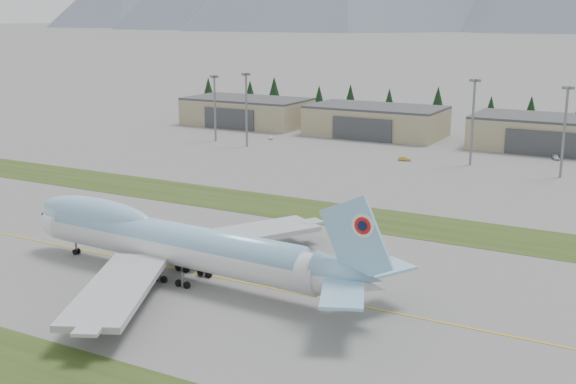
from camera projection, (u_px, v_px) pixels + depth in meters
The scene contains 12 objects.
ground at pixel (139, 261), 127.84m from camera, with size 7000.00×7000.00×0.00m, color slate.
grass_strip_far at pixel (266, 205), 166.24m from camera, with size 400.00×18.00×0.08m, color #2D3F16.
taxiway_line_main at pixel (139, 261), 127.84m from camera, with size 400.00×0.40×0.02m, color gold.
boeing_747_freighter at pixel (173, 242), 118.53m from camera, with size 70.46×60.99×18.62m.
hangar_left at pixel (247, 111), 286.97m from camera, with size 48.00×26.60×10.80m.
hangar_center at pixel (376, 121), 261.45m from camera, with size 48.00×26.60×10.80m.
hangar_right at pixel (549, 133), 233.61m from camera, with size 48.00×26.60×10.80m.
floodlight_masts at pixel (464, 109), 206.13m from camera, with size 163.70×8.84×24.91m.
service_vehicle_a at pixel (271, 139), 254.91m from camera, with size 1.28×3.17×1.08m, color white.
service_vehicle_b at pixel (404, 161), 216.79m from camera, with size 1.32×3.77×1.24m, color #B78B2D.
service_vehicle_c at pixel (556, 160), 218.62m from camera, with size 1.80×4.44×1.29m, color #ADACB1.
conifer_belt at pixel (469, 103), 306.51m from camera, with size 269.51×13.26×14.51m.
Camera 1 is at (81.18, -93.89, 42.30)m, focal length 45.00 mm.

